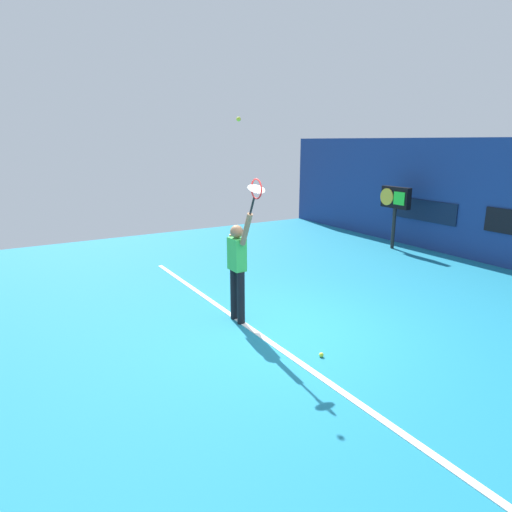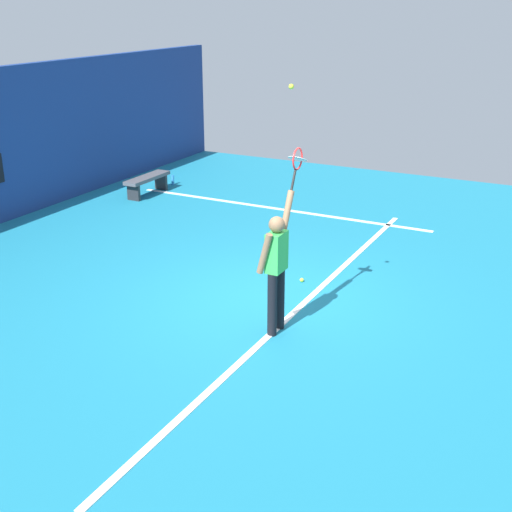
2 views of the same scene
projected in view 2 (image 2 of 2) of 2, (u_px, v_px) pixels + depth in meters
ground_plane at (267, 300)px, 10.60m from camera, size 18.00×18.00×0.00m
court_baseline at (301, 306)px, 10.36m from camera, size 10.00×0.10×0.01m
court_sideline at (276, 209)px, 15.17m from camera, size 0.10×7.00×0.01m
tennis_player at (276, 264)px, 9.25m from camera, size 0.73×0.31×1.95m
tennis_racket at (297, 161)px, 9.30m from camera, size 0.42×0.27×0.62m
tennis_ball at (291, 87)px, 8.57m from camera, size 0.07×0.07×0.07m
court_bench at (147, 181)px, 16.15m from camera, size 1.40×0.36×0.45m
water_bottle at (173, 180)px, 17.11m from camera, size 0.07×0.07×0.24m
spare_ball at (302, 280)px, 11.26m from camera, size 0.07×0.07×0.07m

